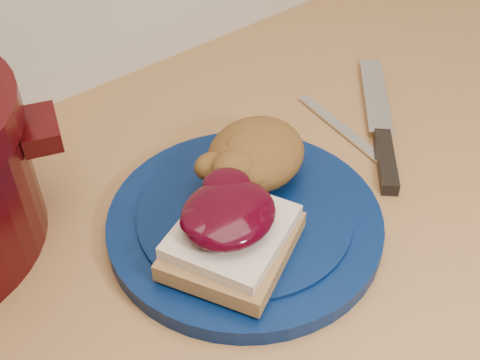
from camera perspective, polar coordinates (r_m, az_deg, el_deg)
plate at (r=0.64m, az=0.46°, el=-3.98°), size 0.37×0.37×0.02m
sandwich at (r=0.58m, az=-0.88°, el=-4.78°), size 0.16×0.15×0.06m
stuffing_mound at (r=0.66m, az=1.54°, el=2.52°), size 0.15×0.14×0.06m
chef_knife at (r=0.77m, az=13.38°, el=3.63°), size 0.22×0.22×0.02m
butter_knife at (r=0.78m, az=9.99°, el=4.56°), size 0.04×0.18×0.00m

